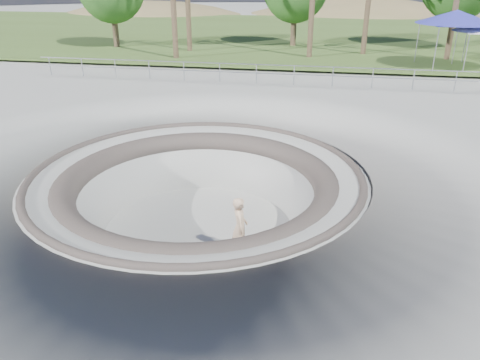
{
  "coord_description": "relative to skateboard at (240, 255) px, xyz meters",
  "views": [
    {
      "loc": [
        3.72,
        -12.71,
        5.69
      ],
      "look_at": [
        1.36,
        -0.02,
        -0.1
      ],
      "focal_mm": 35.0,
      "sensor_mm": 36.0,
      "label": 1
    }
  ],
  "objects": [
    {
      "name": "safety_railing",
      "position": [
        -1.62,
        13.47,
        2.52
      ],
      "size": [
        25.0,
        0.06,
        1.03
      ],
      "color": "gray",
      "rests_on": "ground"
    },
    {
      "name": "skateboard",
      "position": [
        0.0,
        0.0,
        0.0
      ],
      "size": [
        0.92,
        0.29,
        0.09
      ],
      "color": "brown",
      "rests_on": "ground"
    },
    {
      "name": "skater",
      "position": [
        0.0,
        0.0,
        0.94
      ],
      "size": [
        0.62,
        0.77,
        1.83
      ],
      "primitive_type": "imported",
      "rotation": [
        0.0,
        0.0,
        1.87
      ],
      "color": "#D1AA87",
      "rests_on": "skateboard"
    },
    {
      "name": "distant_hills",
      "position": [
        2.16,
        58.64,
        -5.19
      ],
      "size": [
        103.2,
        45.0,
        28.6
      ],
      "color": "brown",
      "rests_on": "ground"
    },
    {
      "name": "skate_bowl",
      "position": [
        -1.62,
        1.47,
        -0.0
      ],
      "size": [
        14.0,
        14.0,
        4.1
      ],
      "color": "#989893",
      "rests_on": "ground"
    },
    {
      "name": "grass_strip",
      "position": [
        -1.62,
        35.47,
        2.05
      ],
      "size": [
        180.0,
        36.0,
        0.12
      ],
      "color": "#3C5321",
      "rests_on": "ground"
    },
    {
      "name": "canopy_blue",
      "position": [
        9.37,
        19.86,
        5.0
      ],
      "size": [
        6.43,
        6.43,
        3.31
      ],
      "color": "gray",
      "rests_on": "ground"
    },
    {
      "name": "ground",
      "position": [
        -1.62,
        1.47,
        1.83
      ],
      "size": [
        180.0,
        180.0,
        0.0
      ],
      "primitive_type": "plane",
      "color": "#989893",
      "rests_on": "ground"
    }
  ]
}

